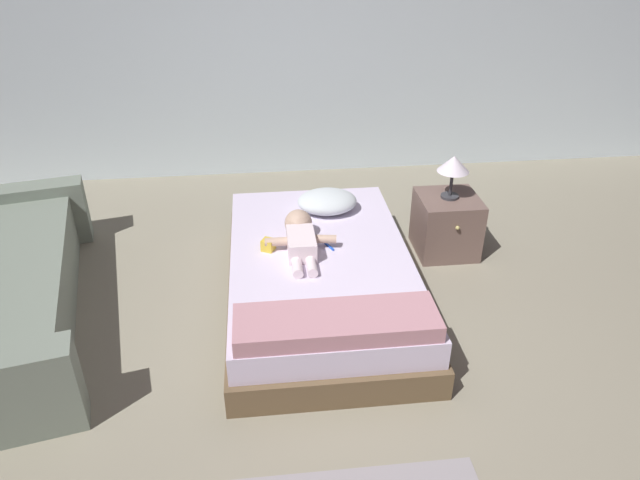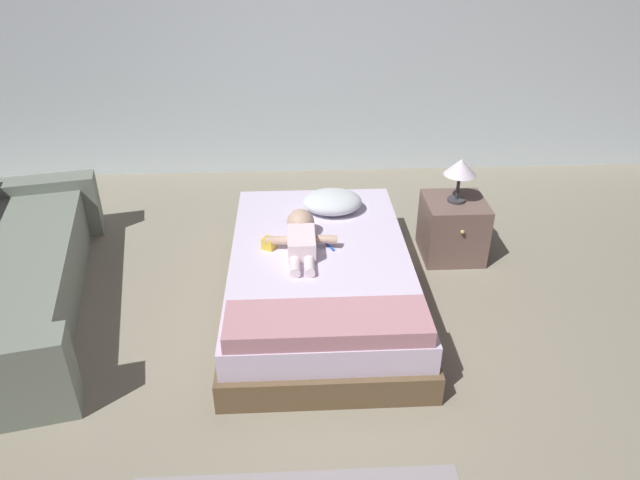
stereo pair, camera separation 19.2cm
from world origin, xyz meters
name	(u,v)px [view 2 (the right image)]	position (x,y,z in m)	size (l,w,h in m)	color
ground_plane	(351,376)	(0.00, 0.00, 0.00)	(8.00, 8.00, 0.00)	gray
wall_behind_bed	(322,27)	(0.00, 3.00, 1.36)	(8.00, 0.12, 2.73)	silver
bed	(320,277)	(-0.14, 0.75, 0.18)	(1.20, 2.00, 0.36)	brown
pillow	(332,202)	(-0.02, 1.34, 0.44)	(0.43, 0.35, 0.15)	silver
baby	(301,236)	(-0.26, 0.85, 0.43)	(0.47, 0.63, 0.19)	silver
toothbrush	(328,245)	(-0.08, 0.84, 0.37)	(0.07, 0.14, 0.02)	blue
nightstand	(453,228)	(0.88, 1.28, 0.23)	(0.44, 0.47, 0.45)	brown
lamp	(460,169)	(0.88, 1.28, 0.70)	(0.23, 0.23, 0.32)	#333338
blanket	(328,323)	(-0.14, -0.04, 0.41)	(1.08, 0.33, 0.10)	#B8808A
toy_block	(269,243)	(-0.47, 0.83, 0.40)	(0.10, 0.10, 0.08)	gold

